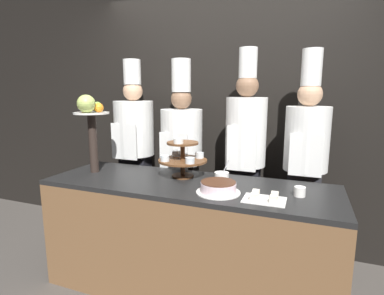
{
  "coord_description": "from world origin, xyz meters",
  "views": [
    {
      "loc": [
        0.81,
        -1.64,
        1.53
      ],
      "look_at": [
        0.0,
        0.45,
        1.12
      ],
      "focal_mm": 28.0,
      "sensor_mm": 36.0,
      "label": 1
    }
  ],
  "objects_px": {
    "fruit_pedestal": "(91,118)",
    "chef_center_right": "(245,151)",
    "cake_round": "(218,188)",
    "serving_bowl_far": "(222,175)",
    "chef_center_left": "(182,153)",
    "chef_right": "(305,159)",
    "cake_square_tray": "(264,198)",
    "tiered_stand": "(183,157)",
    "cup_white": "(300,192)",
    "chef_left": "(135,146)"
  },
  "relations": [
    {
      "from": "cup_white",
      "to": "chef_left",
      "type": "bearing_deg",
      "value": 159.93
    },
    {
      "from": "cake_square_tray",
      "to": "tiered_stand",
      "type": "bearing_deg",
      "value": 155.76
    },
    {
      "from": "fruit_pedestal",
      "to": "chef_center_left",
      "type": "xyz_separation_m",
      "value": [
        0.56,
        0.57,
        -0.36
      ]
    },
    {
      "from": "tiered_stand",
      "to": "cake_round",
      "type": "relative_size",
      "value": 1.3
    },
    {
      "from": "cake_square_tray",
      "to": "serving_bowl_far",
      "type": "height_order",
      "value": "serving_bowl_far"
    },
    {
      "from": "chef_left",
      "to": "chef_center_left",
      "type": "xyz_separation_m",
      "value": [
        0.51,
        0.0,
        -0.03
      ]
    },
    {
      "from": "fruit_pedestal",
      "to": "cake_round",
      "type": "distance_m",
      "value": 1.21
    },
    {
      "from": "cake_round",
      "to": "chef_center_right",
      "type": "height_order",
      "value": "chef_center_right"
    },
    {
      "from": "tiered_stand",
      "to": "chef_center_left",
      "type": "bearing_deg",
      "value": 113.92
    },
    {
      "from": "chef_left",
      "to": "cake_round",
      "type": "bearing_deg",
      "value": -33.18
    },
    {
      "from": "serving_bowl_far",
      "to": "chef_center_right",
      "type": "relative_size",
      "value": 0.08
    },
    {
      "from": "cake_square_tray",
      "to": "chef_left",
      "type": "height_order",
      "value": "chef_left"
    },
    {
      "from": "chef_center_left",
      "to": "chef_center_right",
      "type": "relative_size",
      "value": 0.97
    },
    {
      "from": "cake_round",
      "to": "cake_square_tray",
      "type": "bearing_deg",
      "value": -6.3
    },
    {
      "from": "chef_center_right",
      "to": "cup_white",
      "type": "bearing_deg",
      "value": -50.84
    },
    {
      "from": "tiered_stand",
      "to": "chef_center_right",
      "type": "xyz_separation_m",
      "value": [
        0.41,
        0.43,
        0.0
      ]
    },
    {
      "from": "cup_white",
      "to": "chef_center_right",
      "type": "height_order",
      "value": "chef_center_right"
    },
    {
      "from": "chef_left",
      "to": "chef_center_left",
      "type": "bearing_deg",
      "value": 0.0
    },
    {
      "from": "chef_right",
      "to": "fruit_pedestal",
      "type": "bearing_deg",
      "value": -160.89
    },
    {
      "from": "chef_right",
      "to": "cake_square_tray",
      "type": "bearing_deg",
      "value": -106.89
    },
    {
      "from": "cup_white",
      "to": "chef_left",
      "type": "distance_m",
      "value": 1.7
    },
    {
      "from": "cake_round",
      "to": "chef_center_right",
      "type": "relative_size",
      "value": 0.16
    },
    {
      "from": "serving_bowl_far",
      "to": "fruit_pedestal",
      "type": "bearing_deg",
      "value": -167.95
    },
    {
      "from": "chef_center_right",
      "to": "cake_round",
      "type": "bearing_deg",
      "value": -93.02
    },
    {
      "from": "cup_white",
      "to": "cake_square_tray",
      "type": "relative_size",
      "value": 0.27
    },
    {
      "from": "tiered_stand",
      "to": "chef_center_right",
      "type": "distance_m",
      "value": 0.6
    },
    {
      "from": "fruit_pedestal",
      "to": "cake_round",
      "type": "height_order",
      "value": "fruit_pedestal"
    },
    {
      "from": "cup_white",
      "to": "chef_right",
      "type": "xyz_separation_m",
      "value": [
        0.02,
        0.58,
        0.1
      ]
    },
    {
      "from": "chef_right",
      "to": "cup_white",
      "type": "bearing_deg",
      "value": -92.15
    },
    {
      "from": "chef_right",
      "to": "chef_center_left",
      "type": "bearing_deg",
      "value": -180.0
    },
    {
      "from": "tiered_stand",
      "to": "chef_left",
      "type": "relative_size",
      "value": 0.21
    },
    {
      "from": "tiered_stand",
      "to": "chef_left",
      "type": "xyz_separation_m",
      "value": [
        -0.71,
        0.43,
        -0.03
      ]
    },
    {
      "from": "chef_center_right",
      "to": "chef_right",
      "type": "distance_m",
      "value": 0.5
    },
    {
      "from": "tiered_stand",
      "to": "chef_center_right",
      "type": "bearing_deg",
      "value": 46.55
    },
    {
      "from": "tiered_stand",
      "to": "fruit_pedestal",
      "type": "bearing_deg",
      "value": -169.4
    },
    {
      "from": "serving_bowl_far",
      "to": "chef_center_right",
      "type": "xyz_separation_m",
      "value": [
        0.11,
        0.35,
        0.14
      ]
    },
    {
      "from": "fruit_pedestal",
      "to": "chef_center_right",
      "type": "xyz_separation_m",
      "value": [
        1.16,
        0.57,
        -0.29
      ]
    },
    {
      "from": "serving_bowl_far",
      "to": "chef_center_left",
      "type": "bearing_deg",
      "value": 144.47
    },
    {
      "from": "fruit_pedestal",
      "to": "chef_left",
      "type": "relative_size",
      "value": 0.35
    },
    {
      "from": "fruit_pedestal",
      "to": "chef_right",
      "type": "bearing_deg",
      "value": 19.11
    },
    {
      "from": "cake_round",
      "to": "chef_right",
      "type": "bearing_deg",
      "value": 53.01
    },
    {
      "from": "fruit_pedestal",
      "to": "chef_right",
      "type": "xyz_separation_m",
      "value": [
        1.66,
        0.57,
        -0.33
      ]
    },
    {
      "from": "cup_white",
      "to": "chef_center_left",
      "type": "height_order",
      "value": "chef_center_left"
    },
    {
      "from": "cup_white",
      "to": "chef_left",
      "type": "height_order",
      "value": "chef_left"
    },
    {
      "from": "fruit_pedestal",
      "to": "chef_center_right",
      "type": "distance_m",
      "value": 1.33
    },
    {
      "from": "fruit_pedestal",
      "to": "chef_left",
      "type": "height_order",
      "value": "chef_left"
    },
    {
      "from": "chef_right",
      "to": "tiered_stand",
      "type": "bearing_deg",
      "value": -154.41
    },
    {
      "from": "cup_white",
      "to": "chef_left",
      "type": "xyz_separation_m",
      "value": [
        -1.59,
        0.58,
        0.1
      ]
    },
    {
      "from": "cup_white",
      "to": "chef_center_right",
      "type": "xyz_separation_m",
      "value": [
        -0.47,
        0.58,
        0.13
      ]
    },
    {
      "from": "fruit_pedestal",
      "to": "cup_white",
      "type": "distance_m",
      "value": 1.69
    }
  ]
}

